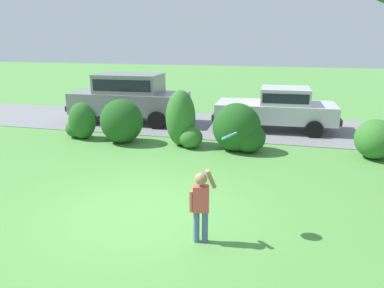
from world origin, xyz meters
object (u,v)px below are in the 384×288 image
(child_thrower, at_px, (201,202))
(frisbee, at_px, (229,136))
(parked_sedan, at_px, (278,107))
(parked_suv, at_px, (130,96))

(child_thrower, height_order, frisbee, frisbee)
(parked_sedan, bearing_deg, parked_suv, -178.61)
(child_thrower, bearing_deg, parked_suv, 120.33)
(parked_suv, bearing_deg, frisbee, -56.25)
(child_thrower, relative_size, frisbee, 4.58)
(parked_sedan, bearing_deg, child_thrower, -95.66)
(parked_suv, bearing_deg, child_thrower, -59.67)
(child_thrower, distance_m, frisbee, 1.18)
(parked_sedan, xyz_separation_m, parked_suv, (-5.72, -0.14, 0.23))
(parked_sedan, distance_m, child_thrower, 8.52)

